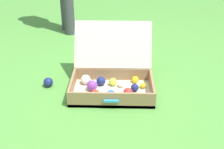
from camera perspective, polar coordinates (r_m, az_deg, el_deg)
ground_plane at (r=2.32m, az=-1.07°, el=-3.50°), size 16.00×16.00×0.00m
open_suitcase at (r=2.31m, az=-0.06°, el=-0.56°), size 0.64×0.62×0.47m
stray_ball_on_grass at (r=2.43m, az=-12.35°, el=-1.49°), size 0.08×0.08×0.08m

